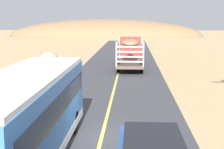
# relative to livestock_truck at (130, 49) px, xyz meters

# --- Properties ---
(ground_plane) EXTENTS (240.00, 240.00, 0.00)m
(ground_plane) POSITION_rel_livestock_truck_xyz_m (-1.07, -21.82, -1.79)
(ground_plane) COLOR tan
(road_surface) EXTENTS (8.00, 120.00, 0.02)m
(road_surface) POSITION_rel_livestock_truck_xyz_m (-1.07, -21.82, -1.78)
(road_surface) COLOR #38383D
(road_surface) RESTS_ON ground
(road_centre_line) EXTENTS (0.16, 117.60, 0.00)m
(road_centre_line) POSITION_rel_livestock_truck_xyz_m (-1.07, -21.82, -1.77)
(road_centre_line) COLOR #D8CC4C
(road_centre_line) RESTS_ON road_surface
(livestock_truck) EXTENTS (2.53, 9.70, 3.02)m
(livestock_truck) POSITION_rel_livestock_truck_xyz_m (0.00, 0.00, 0.00)
(livestock_truck) COLOR #B2332D
(livestock_truck) RESTS_ON road_surface
(bus) EXTENTS (2.54, 10.00, 3.21)m
(bus) POSITION_rel_livestock_truck_xyz_m (-3.47, -24.61, -0.04)
(bus) COLOR #3872C6
(bus) RESTS_ON road_surface
(boulder_far_horizon) EXTENTS (1.86, 1.47, 1.42)m
(boulder_far_horizon) POSITION_rel_livestock_truck_xyz_m (-9.07, 0.79, -1.08)
(boulder_far_horizon) COLOR gray
(boulder_far_horizon) RESTS_ON ground
(distant_hill) EXTENTS (51.71, 21.36, 9.22)m
(distant_hill) POSITION_rel_livestock_truck_xyz_m (-7.04, 53.50, -1.79)
(distant_hill) COLOR olive
(distant_hill) RESTS_ON ground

